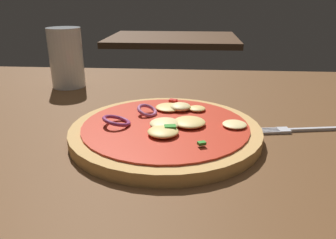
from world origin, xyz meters
TOP-DOWN VIEW (x-y plane):
  - dining_table at (0.00, 0.00)m, footprint 1.17×0.97m
  - pizza at (0.00, 0.00)m, footprint 0.29×0.29m
  - fork at (0.22, 0.04)m, footprint 0.17×0.04m
  - beer_glass at (-0.25, 0.28)m, footprint 0.08×0.08m
  - background_table at (-0.07, 1.26)m, footprint 0.65×0.50m

SIDE VIEW (x-z plane):
  - dining_table at x=0.00m, z-range 0.00..0.03m
  - background_table at x=-0.07m, z-range 0.00..0.03m
  - fork at x=0.22m, z-range 0.03..0.03m
  - pizza at x=0.00m, z-range 0.02..0.06m
  - beer_glass at x=-0.25m, z-range 0.02..0.16m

